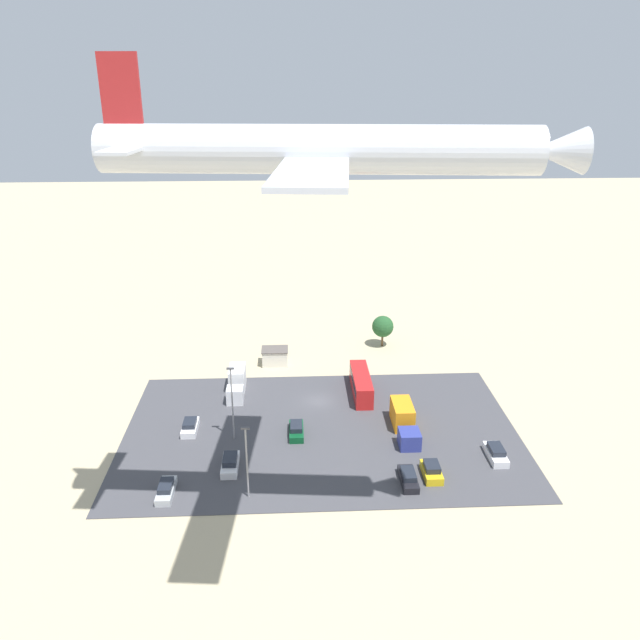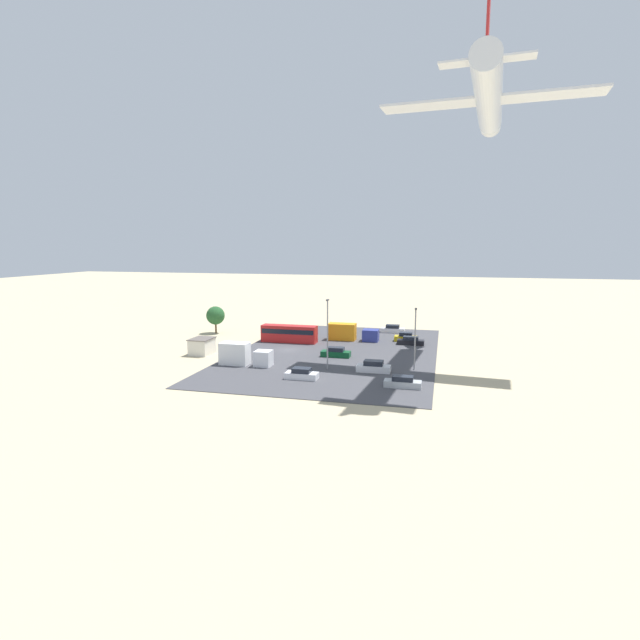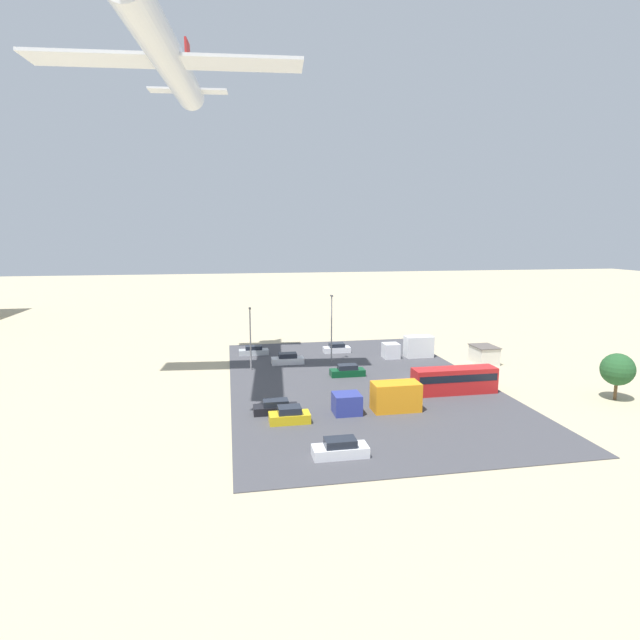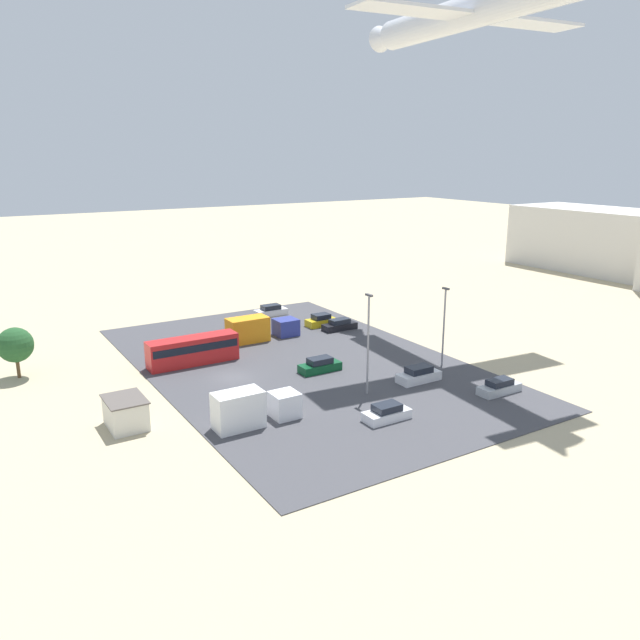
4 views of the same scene
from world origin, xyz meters
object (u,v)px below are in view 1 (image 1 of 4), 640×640
Objects in this scene: bus at (361,383)px; parked_car_3 at (230,463)px; parked_car_1 at (408,478)px; parked_car_2 at (496,453)px; parked_car_6 at (166,490)px; shed_building at (275,356)px; parked_truck_0 at (404,421)px; parked_car_5 at (190,426)px; parked_car_0 at (432,471)px; parked_truck_1 at (237,383)px; airplane at (335,150)px; parked_car_4 at (296,430)px.

parked_car_3 is at bearing 45.59° from bus.
parked_car_2 is (-11.40, -4.32, 0.04)m from parked_car_1.
shed_building is at bearing -108.97° from parked_car_6.
parked_car_2 is (-27.06, 27.77, -0.58)m from shed_building.
parked_car_1 is at bearing 116.00° from shed_building.
parked_truck_0 is (-21.79, -7.42, 0.73)m from parked_car_3.
parked_car_6 is at bearing 1.80° from parked_car_1.
parked_car_5 reaches higher than parked_car_6.
parked_truck_1 is at bearing -42.25° from parked_car_0.
parked_car_2 is 0.13× the size of airplane.
parked_car_1 is (-15.66, 32.10, -0.63)m from shed_building.
parked_car_2 is 0.51× the size of parked_truck_0.
parked_car_5 is 0.55× the size of parked_truck_1.
parked_truck_1 is at bearing -54.85° from parked_car_4.
parked_car_1 is 31.02m from parked_truck_1.
parked_truck_1 is at bearing -116.66° from parked_car_5.
parked_car_5 is at bearing -21.06° from parked_car_0.
parked_car_0 is 3.09m from parked_car_1.
parked_car_0 is at bearing 137.75° from parked_truck_1.
parked_truck_1 is (21.01, -22.80, 0.87)m from parked_car_1.
parked_car_6 is (14.46, 11.59, -0.04)m from parked_car_4.
parked_truck_1 is at bearing -4.50° from bus.
bus is at bearing -158.70° from parked_car_5.
parked_truck_0 is (-17.09, 20.98, 0.16)m from shed_building.
parked_car_5 is at bearing 124.46° from parked_car_3.
parked_car_5 is at bearing 21.30° from bus.
parked_car_1 is (2.89, 1.09, -0.08)m from parked_car_0.
parked_truck_0 is at bearing -34.29° from parked_car_2.
parked_car_1 is at bearing 82.66° from parked_truck_0.
parked_car_1 is at bearing -178.20° from parked_car_6.
parked_car_3 is at bearing 124.46° from parked_car_5.
parked_car_5 is 0.12× the size of airplane.
parked_car_2 is 1.11× the size of parked_car_5.
parked_car_0 is 0.53× the size of parked_truck_1.
parked_car_4 is 0.49× the size of parked_truck_0.
parked_car_1 is 26.99m from parked_car_6.
airplane reaches higher than shed_building.
parked_car_0 is 31.25m from parked_car_5.
shed_building is 0.90× the size of parked_car_3.
shed_building is at bearing -40.30° from bus.
parked_car_6 is (11.32, 32.95, -0.64)m from shed_building.
shed_building is 0.54× the size of parked_truck_1.
parked_truck_1 reaches higher than parked_car_3.
shed_building is 0.89× the size of parked_car_2.
parked_car_0 is 0.86× the size of parked_car_2.
parked_car_1 is 1.02× the size of parked_car_4.
shed_building is at bearing -45.75° from parked_car_2.
parked_car_2 is 45.05m from airplane.
bus is 2.36× the size of parked_car_5.
parked_car_3 reaches higher than parked_car_6.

